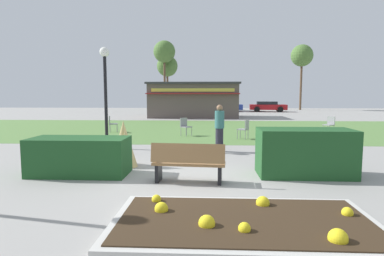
{
  "coord_description": "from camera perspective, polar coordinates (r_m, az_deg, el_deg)",
  "views": [
    {
      "loc": [
        0.58,
        -7.61,
        2.07
      ],
      "look_at": [
        0.05,
        2.92,
        0.95
      ],
      "focal_mm": 30.11,
      "sensor_mm": 36.0,
      "label": 1
    }
  ],
  "objects": [
    {
      "name": "cafe_chair_north",
      "position": [
        15.94,
        -1.23,
        0.5
      ],
      "size": [
        0.62,
        0.62,
        0.89
      ],
      "color": "gray",
      "rests_on": "ground_plane"
    },
    {
      "name": "tree_center_bg",
      "position": [
        42.38,
        -4.92,
        13.2
      ],
      "size": [
        2.8,
        2.8,
        8.85
      ],
      "color": "brown",
      "rests_on": "ground_plane"
    },
    {
      "name": "cafe_chair_center",
      "position": [
        18.47,
        23.2,
        0.77
      ],
      "size": [
        0.61,
        0.61,
        0.89
      ],
      "color": "gray",
      "rests_on": "ground_plane"
    },
    {
      "name": "ornamental_grass_behind_left",
      "position": [
        9.52,
        -12.01,
        -2.64
      ],
      "size": [
        0.76,
        0.76,
        1.31
      ],
      "primitive_type": "cone",
      "color": "tan",
      "rests_on": "ground_plane"
    },
    {
      "name": "park_bench",
      "position": [
        7.52,
        -0.63,
        -6.15
      ],
      "size": [
        1.74,
        0.66,
        0.95
      ],
      "color": "olive",
      "rests_on": "ground_plane"
    },
    {
      "name": "parked_car_west_slot",
      "position": [
        38.15,
        -2.81,
        3.91
      ],
      "size": [
        4.25,
        2.16,
        1.2
      ],
      "color": "#B7BABF",
      "rests_on": "ground_plane"
    },
    {
      "name": "lawn_patch",
      "position": [
        19.06,
        1.09,
        -0.17
      ],
      "size": [
        36.0,
        12.0,
        0.01
      ],
      "primitive_type": "cube",
      "color": "#5B8442",
      "rests_on": "ground_plane"
    },
    {
      "name": "person_strolling",
      "position": [
        11.57,
        4.88,
        0.03
      ],
      "size": [
        0.34,
        0.34,
        1.69
      ],
      "rotation": [
        0.0,
        0.0,
        4.14
      ],
      "color": "#23232D",
      "rests_on": "ground_plane"
    },
    {
      "name": "flower_bed",
      "position": [
        5.22,
        9.23,
        -16.34
      ],
      "size": [
        4.07,
        2.17,
        0.32
      ],
      "color": "beige",
      "rests_on": "ground_plane"
    },
    {
      "name": "parked_car_east_slot",
      "position": [
        38.6,
        13.25,
        3.78
      ],
      "size": [
        4.34,
        2.33,
        1.2
      ],
      "color": "maroon",
      "rests_on": "ground_plane"
    },
    {
      "name": "hedge_right",
      "position": [
        8.66,
        19.37,
        -4.1
      ],
      "size": [
        2.34,
        1.1,
        1.19
      ],
      "primitive_type": "cube",
      "color": "#1E4C23",
      "rests_on": "ground_plane"
    },
    {
      "name": "cafe_chair_west",
      "position": [
        17.95,
        -14.04,
        0.94
      ],
      "size": [
        0.54,
        0.54,
        0.89
      ],
      "color": "gray",
      "rests_on": "ground_plane"
    },
    {
      "name": "food_kiosk",
      "position": [
        29.06,
        0.31,
        5.03
      ],
      "size": [
        8.03,
        4.75,
        3.08
      ],
      "color": "#594C47",
      "rests_on": "ground_plane"
    },
    {
      "name": "hedge_left",
      "position": [
        8.77,
        -19.27,
        -4.74
      ],
      "size": [
        2.46,
        1.1,
        0.96
      ],
      "primitive_type": "cube",
      "color": "#1E4C23",
      "rests_on": "ground_plane"
    },
    {
      "name": "tree_left_bg",
      "position": [
        44.16,
        -4.4,
        10.81
      ],
      "size": [
        2.8,
        2.8,
        7.2
      ],
      "color": "brown",
      "rests_on": "ground_plane"
    },
    {
      "name": "trash_bin",
      "position": [
        9.3,
        23.84,
        -4.78
      ],
      "size": [
        0.52,
        0.52,
        0.81
      ],
      "primitive_type": "cylinder",
      "color": "#2D4233",
      "rests_on": "ground_plane"
    },
    {
      "name": "parked_car_center_slot",
      "position": [
        38.01,
        5.64,
        3.88
      ],
      "size": [
        4.24,
        2.13,
        1.2
      ],
      "color": "navy",
      "rests_on": "ground_plane"
    },
    {
      "name": "ground_plane",
      "position": [
        7.91,
        -1.46,
        -9.14
      ],
      "size": [
        80.0,
        80.0,
        0.0
      ],
      "primitive_type": "plane",
      "color": "#999691"
    },
    {
      "name": "cafe_chair_east",
      "position": [
        14.91,
        9.31,
        0.04
      ],
      "size": [
        0.59,
        0.59,
        0.89
      ],
      "color": "gray",
      "rests_on": "ground_plane"
    },
    {
      "name": "ornamental_grass_behind_right",
      "position": [
        9.37,
        -11.73,
        -3.65
      ],
      "size": [
        0.68,
        0.68,
        1.02
      ],
      "primitive_type": "cone",
      "color": "tan",
      "rests_on": "ground_plane"
    },
    {
      "name": "lamppost_mid",
      "position": [
        12.62,
        -15.1,
        7.41
      ],
      "size": [
        0.36,
        0.36,
        3.81
      ],
      "color": "black",
      "rests_on": "ground_plane"
    },
    {
      "name": "tree_right_bg",
      "position": [
        44.6,
        18.89,
        11.95
      ],
      "size": [
        2.8,
        2.8,
        8.38
      ],
      "color": "brown",
      "rests_on": "ground_plane"
    }
  ]
}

